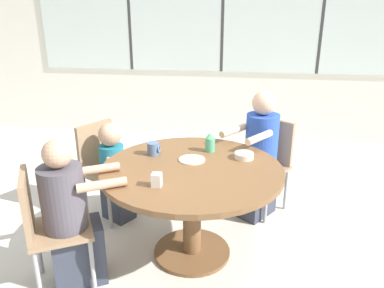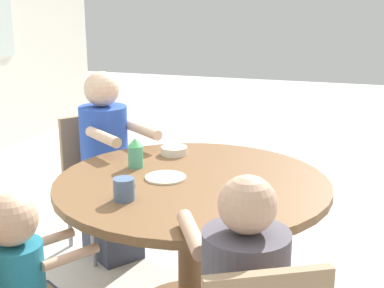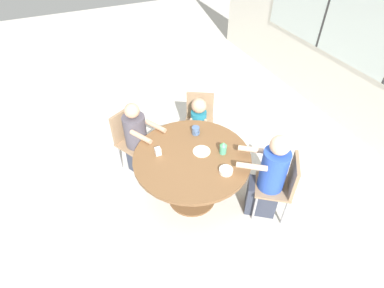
# 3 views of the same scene
# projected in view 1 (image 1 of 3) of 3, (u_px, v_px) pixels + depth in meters

# --- Properties ---
(ground_plane) EXTENTS (16.00, 16.00, 0.00)m
(ground_plane) POSITION_uv_depth(u_px,v_px,m) (192.00, 253.00, 2.98)
(ground_plane) COLOR beige
(wall_back_with_windows) EXTENTS (8.40, 0.08, 2.80)m
(wall_back_with_windows) POSITION_uv_depth(u_px,v_px,m) (222.00, 39.00, 5.17)
(wall_back_with_windows) COLOR white
(wall_back_with_windows) RESTS_ON ground_plane
(dining_table) EXTENTS (1.33, 1.33, 0.74)m
(dining_table) POSITION_uv_depth(u_px,v_px,m) (192.00, 186.00, 2.77)
(dining_table) COLOR brown
(dining_table) RESTS_ON ground_plane
(chair_for_woman_green_shirt) EXTENTS (0.56, 0.56, 0.86)m
(chair_for_woman_green_shirt) POSITION_uv_depth(u_px,v_px,m) (268.00, 157.00, 3.50)
(chair_for_woman_green_shirt) COLOR #937556
(chair_for_woman_green_shirt) RESTS_ON ground_plane
(chair_for_man_blue_shirt) EXTENTS (0.54, 0.54, 0.86)m
(chair_for_man_blue_shirt) POSITION_uv_depth(u_px,v_px,m) (45.00, 221.00, 2.46)
(chair_for_man_blue_shirt) COLOR #937556
(chair_for_man_blue_shirt) RESTS_ON ground_plane
(chair_for_toddler) EXTENTS (0.55, 0.55, 0.86)m
(chair_for_toddler) POSITION_uv_depth(u_px,v_px,m) (103.00, 162.00, 3.40)
(chair_for_toddler) COLOR #937556
(chair_for_toddler) RESTS_ON ground_plane
(person_woman_green_shirt) EXTENTS (0.54, 0.60, 1.17)m
(person_woman_green_shirt) POSITION_uv_depth(u_px,v_px,m) (259.00, 160.00, 3.38)
(person_woman_green_shirt) COLOR #333847
(person_woman_green_shirt) RESTS_ON ground_plane
(person_man_blue_shirt) EXTENTS (0.59, 0.50, 1.07)m
(person_man_blue_shirt) POSITION_uv_depth(u_px,v_px,m) (71.00, 221.00, 2.52)
(person_man_blue_shirt) COLOR #333847
(person_man_blue_shirt) RESTS_ON ground_plane
(person_toddler) EXTENTS (0.44, 0.38, 0.90)m
(person_toddler) POSITION_uv_depth(u_px,v_px,m) (115.00, 174.00, 3.34)
(person_toddler) COLOR #333847
(person_toddler) RESTS_ON ground_plane
(coffee_mug) EXTENTS (0.10, 0.09, 0.10)m
(coffee_mug) POSITION_uv_depth(u_px,v_px,m) (154.00, 149.00, 2.93)
(coffee_mug) COLOR slate
(coffee_mug) RESTS_ON dining_table
(sippy_cup) EXTENTS (0.08, 0.08, 0.16)m
(sippy_cup) POSITION_uv_depth(u_px,v_px,m) (210.00, 142.00, 2.99)
(sippy_cup) COLOR #4CA57F
(sippy_cup) RESTS_ON dining_table
(milk_carton_small) EXTENTS (0.06, 0.06, 0.09)m
(milk_carton_small) POSITION_uv_depth(u_px,v_px,m) (157.00, 180.00, 2.42)
(milk_carton_small) COLOR silver
(milk_carton_small) RESTS_ON dining_table
(bowl_white_shallow) EXTENTS (0.15, 0.15, 0.04)m
(bowl_white_shallow) POSITION_uv_depth(u_px,v_px,m) (244.00, 156.00, 2.87)
(bowl_white_shallow) COLOR silver
(bowl_white_shallow) RESTS_ON dining_table
(plate_tortillas) EXTENTS (0.20, 0.20, 0.01)m
(plate_tortillas) POSITION_uv_depth(u_px,v_px,m) (192.00, 160.00, 2.84)
(plate_tortillas) COLOR beige
(plate_tortillas) RESTS_ON dining_table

